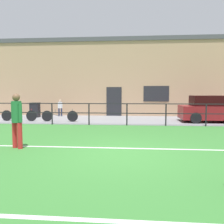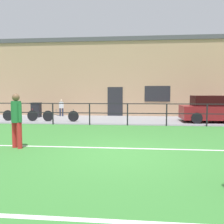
% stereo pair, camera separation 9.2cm
% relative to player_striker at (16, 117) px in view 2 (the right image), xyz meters
% --- Properties ---
extents(ground, '(60.00, 44.00, 0.04)m').
position_rel_player_striker_xyz_m(ground, '(3.20, -0.46, -0.97)').
color(ground, '#387A33').
extents(field_line_touchline, '(36.00, 0.11, 0.00)m').
position_rel_player_striker_xyz_m(field_line_touchline, '(3.20, 0.28, -0.95)').
color(field_line_touchline, white).
rests_on(field_line_touchline, ground).
extents(field_line_hash, '(36.00, 0.11, 0.00)m').
position_rel_player_striker_xyz_m(field_line_hash, '(3.20, -4.00, -0.95)').
color(field_line_hash, white).
rests_on(field_line_hash, ground).
extents(pavement_strip, '(48.00, 5.00, 0.02)m').
position_rel_player_striker_xyz_m(pavement_strip, '(3.20, 8.04, -0.94)').
color(pavement_strip, gray).
rests_on(pavement_strip, ground).
extents(perimeter_fence, '(36.07, 0.07, 1.15)m').
position_rel_player_striker_xyz_m(perimeter_fence, '(3.20, 5.54, -0.20)').
color(perimeter_fence, black).
rests_on(perimeter_fence, ground).
extents(clubhouse_facade, '(28.00, 2.56, 5.68)m').
position_rel_player_striker_xyz_m(clubhouse_facade, '(3.20, 11.74, 1.90)').
color(clubhouse_facade, tan).
rests_on(clubhouse_facade, ground).
extents(player_striker, '(0.42, 0.29, 1.67)m').
position_rel_player_striker_xyz_m(player_striker, '(0.00, 0.00, 0.00)').
color(player_striker, red).
rests_on(player_striker, ground).
extents(spectator_child, '(0.32, 0.21, 1.19)m').
position_rel_player_striker_xyz_m(spectator_child, '(-1.68, 9.85, -0.25)').
color(spectator_child, '#232D4C').
rests_on(spectator_child, pavement_strip).
extents(parked_car_red, '(4.20, 1.93, 1.51)m').
position_rel_player_striker_xyz_m(parked_car_red, '(8.29, 7.36, -0.21)').
color(parked_car_red, maroon).
rests_on(parked_car_red, pavement_strip).
extents(bicycle_parked_0, '(2.15, 0.04, 0.73)m').
position_rel_player_striker_xyz_m(bicycle_parked_0, '(-0.75, 6.70, -0.60)').
color(bicycle_parked_0, black).
rests_on(bicycle_parked_0, pavement_strip).
extents(bicycle_parked_1, '(2.16, 0.04, 0.73)m').
position_rel_player_striker_xyz_m(bicycle_parked_1, '(-3.24, 6.74, -0.60)').
color(bicycle_parked_1, black).
rests_on(bicycle_parked_1, pavement_strip).
extents(trash_bin_0, '(0.62, 0.53, 1.00)m').
position_rel_player_striker_xyz_m(trash_bin_0, '(-3.19, 8.99, -0.43)').
color(trash_bin_0, black).
rests_on(trash_bin_0, pavement_strip).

